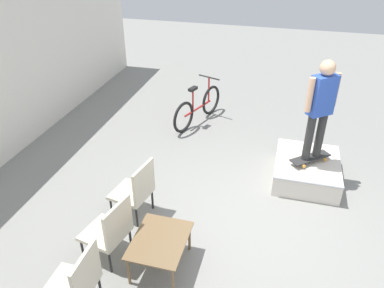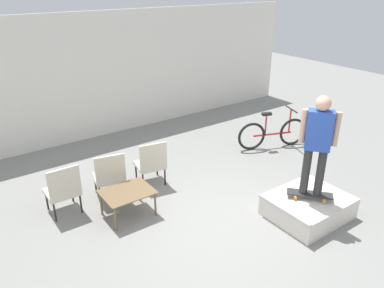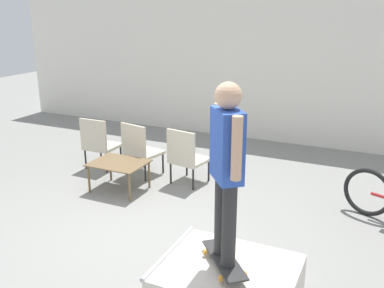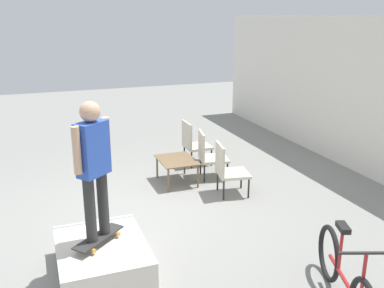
{
  "view_description": "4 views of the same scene",
  "coord_description": "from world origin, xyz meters",
  "px_view_note": "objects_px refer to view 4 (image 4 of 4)",
  "views": [
    {
      "loc": [
        -4.14,
        -0.16,
        3.83
      ],
      "look_at": [
        0.24,
        1.02,
        1.11
      ],
      "focal_mm": 35.0,
      "sensor_mm": 36.0,
      "label": 1
    },
    {
      "loc": [
        -3.22,
        -3.85,
        3.7
      ],
      "look_at": [
        0.2,
        0.97,
        1.04
      ],
      "focal_mm": 35.0,
      "sensor_mm": 36.0,
      "label": 2
    },
    {
      "loc": [
        2.58,
        -3.98,
        2.68
      ],
      "look_at": [
        0.28,
        0.96,
        0.96
      ],
      "focal_mm": 40.0,
      "sensor_mm": 36.0,
      "label": 3
    },
    {
      "loc": [
        6.08,
        -1.26,
        3.03
      ],
      "look_at": [
        0.18,
        0.95,
        1.11
      ],
      "focal_mm": 40.0,
      "sensor_mm": 36.0,
      "label": 4
    }
  ],
  "objects_px": {
    "person_skater": "(93,161)",
    "coffee_table": "(177,162)",
    "patio_chair_left": "(193,142)",
    "bicycle": "(345,278)",
    "skateboard_on_ramp": "(99,237)",
    "patio_chair_center": "(209,154)",
    "skate_ramp_box": "(103,258)",
    "patio_chair_right": "(228,168)"
  },
  "relations": [
    {
      "from": "coffee_table",
      "to": "patio_chair_left",
      "type": "bearing_deg",
      "value": 142.67
    },
    {
      "from": "skateboard_on_ramp",
      "to": "person_skater",
      "type": "relative_size",
      "value": 0.41
    },
    {
      "from": "patio_chair_left",
      "to": "patio_chair_center",
      "type": "height_order",
      "value": "same"
    },
    {
      "from": "coffee_table",
      "to": "patio_chair_left",
      "type": "relative_size",
      "value": 0.9
    },
    {
      "from": "person_skater",
      "to": "patio_chair_right",
      "type": "xyz_separation_m",
      "value": [
        -1.57,
        2.44,
        -0.95
      ]
    },
    {
      "from": "skate_ramp_box",
      "to": "patio_chair_right",
      "type": "distance_m",
      "value": 2.92
    },
    {
      "from": "skate_ramp_box",
      "to": "bicycle",
      "type": "bearing_deg",
      "value": 55.78
    },
    {
      "from": "patio_chair_left",
      "to": "patio_chair_center",
      "type": "relative_size",
      "value": 1.0
    },
    {
      "from": "person_skater",
      "to": "patio_chair_left",
      "type": "relative_size",
      "value": 1.8
    },
    {
      "from": "skate_ramp_box",
      "to": "patio_chair_center",
      "type": "bearing_deg",
      "value": 135.42
    },
    {
      "from": "patio_chair_left",
      "to": "person_skater",
      "type": "bearing_deg",
      "value": 142.83
    },
    {
      "from": "patio_chair_left",
      "to": "patio_chair_center",
      "type": "distance_m",
      "value": 0.83
    },
    {
      "from": "patio_chair_left",
      "to": "bicycle",
      "type": "distance_m",
      "value": 4.85
    },
    {
      "from": "skate_ramp_box",
      "to": "coffee_table",
      "type": "height_order",
      "value": "coffee_table"
    },
    {
      "from": "skateboard_on_ramp",
      "to": "coffee_table",
      "type": "distance_m",
      "value": 3.0
    },
    {
      "from": "skate_ramp_box",
      "to": "skateboard_on_ramp",
      "type": "height_order",
      "value": "skateboard_on_ramp"
    },
    {
      "from": "person_skater",
      "to": "patio_chair_left",
      "type": "bearing_deg",
      "value": -165.78
    },
    {
      "from": "patio_chair_center",
      "to": "patio_chair_right",
      "type": "relative_size",
      "value": 1.0
    },
    {
      "from": "skateboard_on_ramp",
      "to": "patio_chair_center",
      "type": "relative_size",
      "value": 0.74
    },
    {
      "from": "skateboard_on_ramp",
      "to": "skate_ramp_box",
      "type": "bearing_deg",
      "value": 81.08
    },
    {
      "from": "skate_ramp_box",
      "to": "skateboard_on_ramp",
      "type": "relative_size",
      "value": 1.89
    },
    {
      "from": "skateboard_on_ramp",
      "to": "patio_chair_left",
      "type": "distance_m",
      "value": 4.06
    },
    {
      "from": "skate_ramp_box",
      "to": "patio_chair_right",
      "type": "relative_size",
      "value": 1.4
    },
    {
      "from": "patio_chair_center",
      "to": "bicycle",
      "type": "height_order",
      "value": "bicycle"
    },
    {
      "from": "skateboard_on_ramp",
      "to": "patio_chair_center",
      "type": "height_order",
      "value": "patio_chair_center"
    },
    {
      "from": "person_skater",
      "to": "bicycle",
      "type": "bearing_deg",
      "value": 106.59
    },
    {
      "from": "skateboard_on_ramp",
      "to": "patio_chair_left",
      "type": "relative_size",
      "value": 0.74
    },
    {
      "from": "skateboard_on_ramp",
      "to": "person_skater",
      "type": "distance_m",
      "value": 0.98
    },
    {
      "from": "person_skater",
      "to": "patio_chair_right",
      "type": "height_order",
      "value": "person_skater"
    },
    {
      "from": "skateboard_on_ramp",
      "to": "coffee_table",
      "type": "height_order",
      "value": "skateboard_on_ramp"
    },
    {
      "from": "patio_chair_center",
      "to": "patio_chair_right",
      "type": "distance_m",
      "value": 0.85
    },
    {
      "from": "patio_chair_center",
      "to": "skate_ramp_box",
      "type": "bearing_deg",
      "value": 147.4
    },
    {
      "from": "coffee_table",
      "to": "patio_chair_right",
      "type": "bearing_deg",
      "value": 37.97
    },
    {
      "from": "coffee_table",
      "to": "patio_chair_right",
      "type": "xyz_separation_m",
      "value": [
        0.83,
        0.65,
        0.08
      ]
    },
    {
      "from": "coffee_table",
      "to": "patio_chair_left",
      "type": "height_order",
      "value": "patio_chair_left"
    },
    {
      "from": "person_skater",
      "to": "coffee_table",
      "type": "distance_m",
      "value": 3.17
    },
    {
      "from": "patio_chair_left",
      "to": "coffee_table",
      "type": "bearing_deg",
      "value": 142.44
    },
    {
      "from": "patio_chair_left",
      "to": "patio_chair_right",
      "type": "relative_size",
      "value": 1.0
    },
    {
      "from": "coffee_table",
      "to": "bicycle",
      "type": "height_order",
      "value": "bicycle"
    },
    {
      "from": "skateboard_on_ramp",
      "to": "patio_chair_right",
      "type": "bearing_deg",
      "value": 171.67
    },
    {
      "from": "skate_ramp_box",
      "to": "person_skater",
      "type": "distance_m",
      "value": 1.25
    },
    {
      "from": "skate_ramp_box",
      "to": "patio_chair_left",
      "type": "xyz_separation_m",
      "value": [
        -3.28,
        2.42,
        0.3
      ]
    }
  ]
}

